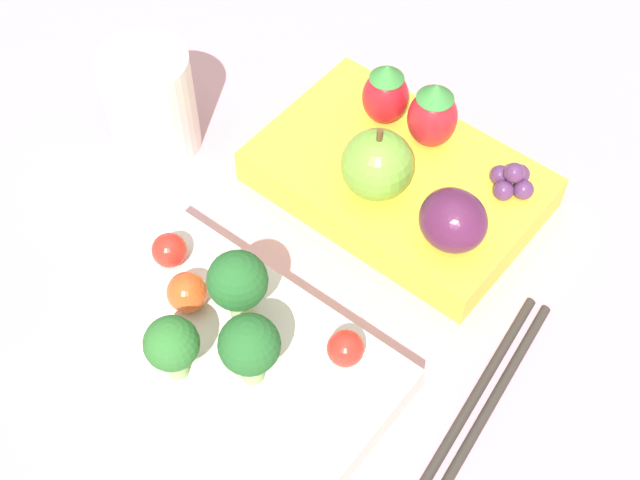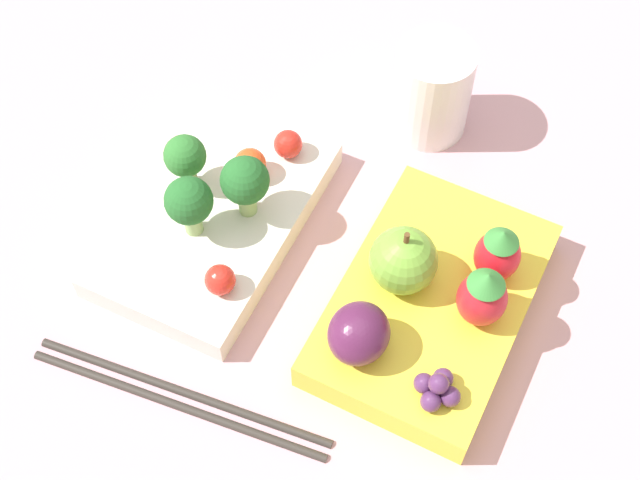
{
  "view_description": "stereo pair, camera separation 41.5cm",
  "coord_description": "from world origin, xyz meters",
  "px_view_note": "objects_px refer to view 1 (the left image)",
  "views": [
    {
      "loc": [
        -0.22,
        0.24,
        0.47
      ],
      "look_at": [
        -0.01,
        -0.0,
        0.04
      ],
      "focal_mm": 50.0,
      "sensor_mm": 36.0,
      "label": 1
    },
    {
      "loc": [
        -0.3,
        -0.16,
        0.55
      ],
      "look_at": [
        -0.01,
        -0.0,
        0.04
      ],
      "focal_mm": 50.0,
      "sensor_mm": 36.0,
      "label": 2
    }
  ],
  "objects_px": {
    "broccoli_floret_1": "(237,282)",
    "strawberry_1": "(386,93)",
    "cherry_tomato_0": "(187,292)",
    "chopsticks_pair": "(461,437)",
    "drinking_cup": "(151,103)",
    "bento_box_savoury": "(231,360)",
    "plum": "(453,221)",
    "cherry_tomato_2": "(345,348)",
    "grape_cluster": "(512,181)",
    "strawberry_0": "(439,118)",
    "broccoli_floret_0": "(250,346)",
    "bento_box_fruit": "(398,179)",
    "apple": "(376,164)",
    "broccoli_floret_2": "(177,350)",
    "cherry_tomato_1": "(169,250)"
  },
  "relations": [
    {
      "from": "bento_box_fruit",
      "to": "grape_cluster",
      "type": "bearing_deg",
      "value": -153.85
    },
    {
      "from": "cherry_tomato_2",
      "to": "plum",
      "type": "bearing_deg",
      "value": -87.81
    },
    {
      "from": "bento_box_savoury",
      "to": "strawberry_0",
      "type": "xyz_separation_m",
      "value": [
        0.01,
        -0.2,
        0.04
      ]
    },
    {
      "from": "broccoli_floret_0",
      "to": "chopsticks_pair",
      "type": "relative_size",
      "value": 0.25
    },
    {
      "from": "cherry_tomato_1",
      "to": "broccoli_floret_2",
      "type": "bearing_deg",
      "value": 142.24
    },
    {
      "from": "grape_cluster",
      "to": "chopsticks_pair",
      "type": "bearing_deg",
      "value": 116.57
    },
    {
      "from": "strawberry_0",
      "to": "grape_cluster",
      "type": "xyz_separation_m",
      "value": [
        -0.06,
        -0.0,
        -0.02
      ]
    },
    {
      "from": "broccoli_floret_0",
      "to": "broccoli_floret_1",
      "type": "height_order",
      "value": "broccoli_floret_1"
    },
    {
      "from": "cherry_tomato_0",
      "to": "strawberry_1",
      "type": "distance_m",
      "value": 0.19
    },
    {
      "from": "broccoli_floret_1",
      "to": "apple",
      "type": "xyz_separation_m",
      "value": [
        0.0,
        -0.12,
        -0.01
      ]
    },
    {
      "from": "broccoli_floret_1",
      "to": "strawberry_1",
      "type": "relative_size",
      "value": 1.11
    },
    {
      "from": "strawberry_0",
      "to": "chopsticks_pair",
      "type": "height_order",
      "value": "strawberry_0"
    },
    {
      "from": "bento_box_savoury",
      "to": "grape_cluster",
      "type": "distance_m",
      "value": 0.21
    },
    {
      "from": "broccoli_floret_1",
      "to": "drinking_cup",
      "type": "bearing_deg",
      "value": -24.67
    },
    {
      "from": "broccoli_floret_1",
      "to": "chopsticks_pair",
      "type": "distance_m",
      "value": 0.15
    },
    {
      "from": "cherry_tomato_0",
      "to": "strawberry_1",
      "type": "bearing_deg",
      "value": -87.76
    },
    {
      "from": "cherry_tomato_0",
      "to": "plum",
      "type": "bearing_deg",
      "value": -122.91
    },
    {
      "from": "plum",
      "to": "drinking_cup",
      "type": "distance_m",
      "value": 0.22
    },
    {
      "from": "bento_box_savoury",
      "to": "chopsticks_pair",
      "type": "bearing_deg",
      "value": -156.96
    },
    {
      "from": "strawberry_0",
      "to": "strawberry_1",
      "type": "xyz_separation_m",
      "value": [
        0.04,
        0.0,
        -0.0
      ]
    },
    {
      "from": "chopsticks_pair",
      "to": "bento_box_savoury",
      "type": "bearing_deg",
      "value": 23.04
    },
    {
      "from": "broccoli_floret_2",
      "to": "chopsticks_pair",
      "type": "xyz_separation_m",
      "value": [
        -0.13,
        -0.08,
        -0.05
      ]
    },
    {
      "from": "grape_cluster",
      "to": "drinking_cup",
      "type": "distance_m",
      "value": 0.25
    },
    {
      "from": "plum",
      "to": "drinking_cup",
      "type": "height_order",
      "value": "drinking_cup"
    },
    {
      "from": "strawberry_0",
      "to": "broccoli_floret_1",
      "type": "bearing_deg",
      "value": 88.3
    },
    {
      "from": "plum",
      "to": "grape_cluster",
      "type": "height_order",
      "value": "plum"
    },
    {
      "from": "chopsticks_pair",
      "to": "drinking_cup",
      "type": "bearing_deg",
      "value": -7.57
    },
    {
      "from": "bento_box_fruit",
      "to": "plum",
      "type": "xyz_separation_m",
      "value": [
        -0.06,
        0.03,
        0.03
      ]
    },
    {
      "from": "cherry_tomato_0",
      "to": "broccoli_floret_1",
      "type": "bearing_deg",
      "value": -151.19
    },
    {
      "from": "strawberry_1",
      "to": "plum",
      "type": "relative_size",
      "value": 1.12
    },
    {
      "from": "strawberry_0",
      "to": "plum",
      "type": "relative_size",
      "value": 1.19
    },
    {
      "from": "cherry_tomato_2",
      "to": "plum",
      "type": "distance_m",
      "value": 0.1
    },
    {
      "from": "cherry_tomato_0",
      "to": "grape_cluster",
      "type": "height_order",
      "value": "grape_cluster"
    },
    {
      "from": "grape_cluster",
      "to": "drinking_cup",
      "type": "relative_size",
      "value": 0.4
    },
    {
      "from": "grape_cluster",
      "to": "strawberry_0",
      "type": "bearing_deg",
      "value": 0.52
    },
    {
      "from": "broccoli_floret_1",
      "to": "apple",
      "type": "distance_m",
      "value": 0.12
    },
    {
      "from": "bento_box_savoury",
      "to": "chopsticks_pair",
      "type": "xyz_separation_m",
      "value": [
        -0.13,
        -0.05,
        -0.01
      ]
    },
    {
      "from": "broccoli_floret_0",
      "to": "grape_cluster",
      "type": "bearing_deg",
      "value": -98.9
    },
    {
      "from": "plum",
      "to": "chopsticks_pair",
      "type": "bearing_deg",
      "value": 131.31
    },
    {
      "from": "broccoli_floret_1",
      "to": "strawberry_1",
      "type": "height_order",
      "value": "same"
    },
    {
      "from": "bento_box_savoury",
      "to": "bento_box_fruit",
      "type": "relative_size",
      "value": 1.05
    },
    {
      "from": "cherry_tomato_1",
      "to": "drinking_cup",
      "type": "xyz_separation_m",
      "value": [
        0.1,
        -0.07,
        0.01
      ]
    },
    {
      "from": "apple",
      "to": "drinking_cup",
      "type": "bearing_deg",
      "value": 18.57
    },
    {
      "from": "cherry_tomato_0",
      "to": "chopsticks_pair",
      "type": "height_order",
      "value": "cherry_tomato_0"
    },
    {
      "from": "bento_box_savoury",
      "to": "cherry_tomato_0",
      "type": "distance_m",
      "value": 0.05
    },
    {
      "from": "broccoli_floret_1",
      "to": "cherry_tomato_2",
      "type": "xyz_separation_m",
      "value": [
        -0.06,
        -0.02,
        -0.02
      ]
    },
    {
      "from": "bento_box_savoury",
      "to": "chopsticks_pair",
      "type": "relative_size",
      "value": 0.94
    },
    {
      "from": "bento_box_fruit",
      "to": "chopsticks_pair",
      "type": "xyz_separation_m",
      "value": [
        -0.14,
        0.12,
        -0.01
      ]
    },
    {
      "from": "cherry_tomato_2",
      "to": "strawberry_0",
      "type": "xyz_separation_m",
      "value": [
        0.06,
        -0.16,
        0.02
      ]
    },
    {
      "from": "cherry_tomato_0",
      "to": "drinking_cup",
      "type": "xyz_separation_m",
      "value": [
        0.13,
        -0.09,
        0.01
      ]
    }
  ]
}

